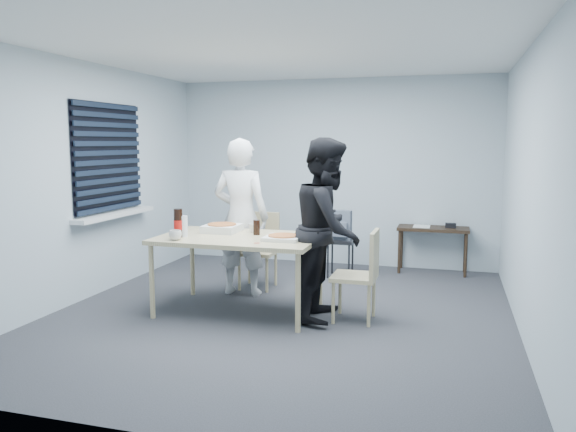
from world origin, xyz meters
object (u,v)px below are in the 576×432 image
(stool, at_px, (340,248))
(soda_bottle, at_px, (178,224))
(backpack, at_px, (341,226))
(chair_far, at_px, (260,244))
(mug_a, at_px, (175,235))
(dining_table, at_px, (239,242))
(person_white, at_px, (241,217))
(mug_b, at_px, (253,228))
(chair_right, at_px, (363,269))
(side_table, at_px, (433,233))
(person_black, at_px, (328,229))

(stool, xyz_separation_m, soda_bottle, (-1.27, -1.98, 0.54))
(backpack, distance_m, soda_bottle, 2.35)
(chair_far, bearing_deg, mug_a, -105.16)
(dining_table, xyz_separation_m, soda_bottle, (-0.56, -0.21, 0.20))
(person_white, bearing_deg, soda_bottle, 68.74)
(mug_a, height_order, soda_bottle, soda_bottle)
(person_white, relative_size, soda_bottle, 6.19)
(person_white, bearing_deg, mug_b, 127.18)
(chair_far, bearing_deg, soda_bottle, -109.23)
(chair_right, xyz_separation_m, mug_a, (-1.77, -0.43, 0.32))
(side_table, bearing_deg, person_black, -112.37)
(person_white, xyz_separation_m, person_black, (1.13, -0.58, 0.00))
(chair_far, xyz_separation_m, soda_bottle, (-0.43, -1.24, 0.41))
(chair_far, relative_size, mug_a, 7.24)
(mug_a, height_order, mug_b, mug_a)
(person_black, distance_m, mug_b, 0.88)
(person_black, relative_size, backpack, 4.70)
(chair_far, bearing_deg, mug_b, -76.27)
(stool, distance_m, soda_bottle, 2.41)
(dining_table, relative_size, soda_bottle, 5.61)
(chair_far, bearing_deg, stool, 41.48)
(soda_bottle, bearing_deg, backpack, 57.18)
(chair_right, bearing_deg, mug_b, 168.70)
(chair_far, bearing_deg, side_table, 33.65)
(dining_table, bearing_deg, soda_bottle, -159.58)
(dining_table, distance_m, side_table, 2.98)
(dining_table, bearing_deg, mug_b, 80.67)
(person_black, distance_m, soda_bottle, 1.49)
(stool, height_order, backpack, backpack)
(person_black, xyz_separation_m, backpack, (-0.20, 1.68, -0.22))
(person_black, bearing_deg, soda_bottle, 101.00)
(backpack, bearing_deg, chair_far, -130.46)
(chair_right, height_order, mug_b, chair_right)
(mug_a, bearing_deg, backpack, 60.29)
(person_black, height_order, mug_a, person_black)
(stool, bearing_deg, side_table, 26.74)
(person_white, bearing_deg, person_black, 152.83)
(chair_far, relative_size, soda_bottle, 3.11)
(soda_bottle, bearing_deg, mug_b, 39.40)
(person_black, bearing_deg, chair_far, 47.35)
(backpack, relative_size, mug_b, 3.76)
(mug_b, bearing_deg, side_table, 48.86)
(chair_far, distance_m, soda_bottle, 1.37)
(mug_b, xyz_separation_m, soda_bottle, (-0.61, -0.50, 0.09))
(mug_b, bearing_deg, soda_bottle, -140.60)
(chair_right, height_order, side_table, chair_right)
(stool, relative_size, backpack, 1.29)
(person_white, distance_m, mug_b, 0.46)
(person_black, bearing_deg, mug_a, 107.70)
(person_white, relative_size, backpack, 4.70)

